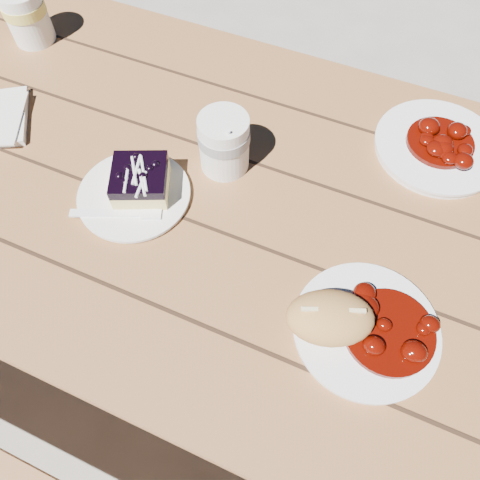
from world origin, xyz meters
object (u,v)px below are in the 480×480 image
at_px(coffee_cup, 224,143).
at_px(second_plate, 437,147).
at_px(dessert_plate, 134,195).
at_px(second_cup, 27,16).
at_px(blueberry_cake, 140,180).
at_px(main_plate, 365,330).
at_px(bread_roll, 330,318).
at_px(picnic_table, 234,241).

xyz_separation_m(coffee_cup, second_plate, (0.35, 0.19, -0.05)).
relative_size(dessert_plate, second_plate, 0.84).
relative_size(dessert_plate, coffee_cup, 1.74).
xyz_separation_m(coffee_cup, second_cup, (-0.53, 0.16, 0.00)).
distance_m(blueberry_cake, second_plate, 0.55).
bearing_deg(second_cup, coffee_cup, -16.51).
relative_size(main_plate, coffee_cup, 1.91).
bearing_deg(bread_roll, coffee_cup, 139.34).
bearing_deg(coffee_cup, second_plate, 28.26).
xyz_separation_m(bread_roll, coffee_cup, (-0.27, 0.23, 0.01)).
bearing_deg(second_cup, picnic_table, -20.50).
xyz_separation_m(bread_roll, dessert_plate, (-0.38, 0.10, -0.04)).
height_order(main_plate, coffee_cup, coffee_cup).
xyz_separation_m(bread_roll, second_plate, (0.08, 0.42, -0.04)).
height_order(picnic_table, coffee_cup, coffee_cup).
xyz_separation_m(picnic_table, second_cup, (-0.57, 0.21, 0.22)).
height_order(blueberry_cake, coffee_cup, coffee_cup).
height_order(main_plate, second_plate, same).
xyz_separation_m(picnic_table, bread_roll, (0.23, -0.17, 0.21)).
relative_size(main_plate, bread_roll, 1.67).
xyz_separation_m(second_plate, second_cup, (-0.88, -0.03, 0.05)).
bearing_deg(second_plate, blueberry_cake, -146.13).
height_order(main_plate, dessert_plate, main_plate).
bearing_deg(dessert_plate, blueberry_cake, 56.31).
height_order(dessert_plate, coffee_cup, coffee_cup).
bearing_deg(blueberry_cake, second_cup, 123.24).
relative_size(picnic_table, coffee_cup, 18.29).
bearing_deg(second_plate, second_cup, -178.09).
relative_size(picnic_table, second_plate, 8.82).
relative_size(picnic_table, blueberry_cake, 16.52).
distance_m(coffee_cup, second_plate, 0.40).
relative_size(picnic_table, second_cup, 18.29).
xyz_separation_m(dessert_plate, blueberry_cake, (0.01, 0.02, 0.03)).
bearing_deg(dessert_plate, main_plate, -10.23).
height_order(bread_roll, dessert_plate, bread_roll).
height_order(picnic_table, second_plate, second_plate).
distance_m(bread_roll, blueberry_cake, 0.39).
bearing_deg(bread_roll, second_plate, 79.08).
height_order(picnic_table, second_cup, second_cup).
bearing_deg(main_plate, picnic_table, 151.39).
bearing_deg(coffee_cup, bread_roll, -40.66).
height_order(dessert_plate, second_cup, second_cup).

